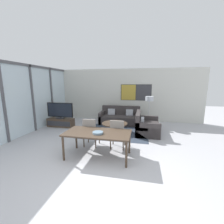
{
  "coord_description": "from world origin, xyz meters",
  "views": [
    {
      "loc": [
        1.04,
        -2.76,
        2.05
      ],
      "look_at": [
        -0.13,
        2.78,
        0.95
      ],
      "focal_mm": 24.0,
      "sensor_mm": 36.0,
      "label": 1
    }
  ],
  "objects_px": {
    "sofa_side": "(145,127)",
    "dining_table": "(98,134)",
    "sofa_main": "(120,118)",
    "dining_chair_centre": "(118,133)",
    "fruit_bowl": "(98,133)",
    "television": "(60,111)",
    "dining_chair_left": "(91,131)",
    "tv_console": "(61,123)",
    "coffee_table": "(115,125)",
    "floor_lamp": "(149,101)"
  },
  "relations": [
    {
      "from": "tv_console",
      "to": "coffee_table",
      "type": "xyz_separation_m",
      "value": [
        2.66,
        -0.25,
        0.1
      ]
    },
    {
      "from": "tv_console",
      "to": "dining_chair_centre",
      "type": "relative_size",
      "value": 1.34
    },
    {
      "from": "tv_console",
      "to": "sofa_side",
      "type": "bearing_deg",
      "value": -1.71
    },
    {
      "from": "dining_chair_centre",
      "to": "coffee_table",
      "type": "bearing_deg",
      "value": 103.98
    },
    {
      "from": "dining_chair_centre",
      "to": "fruit_bowl",
      "type": "xyz_separation_m",
      "value": [
        -0.4,
        -0.77,
        0.23
      ]
    },
    {
      "from": "sofa_side",
      "to": "dining_chair_left",
      "type": "distance_m",
      "value": 2.47
    },
    {
      "from": "tv_console",
      "to": "sofa_main",
      "type": "distance_m",
      "value": 2.91
    },
    {
      "from": "television",
      "to": "dining_table",
      "type": "distance_m",
      "value": 3.6
    },
    {
      "from": "dining_table",
      "to": "sofa_side",
      "type": "bearing_deg",
      "value": 60.81
    },
    {
      "from": "dining_table",
      "to": "fruit_bowl",
      "type": "relative_size",
      "value": 6.35
    },
    {
      "from": "sofa_main",
      "to": "fruit_bowl",
      "type": "distance_m",
      "value": 3.79
    },
    {
      "from": "sofa_main",
      "to": "dining_chair_left",
      "type": "distance_m",
      "value": 3.06
    },
    {
      "from": "television",
      "to": "coffee_table",
      "type": "relative_size",
      "value": 1.19
    },
    {
      "from": "dining_chair_left",
      "to": "floor_lamp",
      "type": "relative_size",
      "value": 0.65
    },
    {
      "from": "sofa_main",
      "to": "fruit_bowl",
      "type": "relative_size",
      "value": 7.04
    },
    {
      "from": "dining_table",
      "to": "fruit_bowl",
      "type": "height_order",
      "value": "fruit_bowl"
    },
    {
      "from": "sofa_main",
      "to": "dining_table",
      "type": "height_order",
      "value": "sofa_main"
    },
    {
      "from": "dining_table",
      "to": "coffee_table",
      "type": "bearing_deg",
      "value": 88.68
    },
    {
      "from": "fruit_bowl",
      "to": "tv_console",
      "type": "bearing_deg",
      "value": 135.68
    },
    {
      "from": "television",
      "to": "sofa_side",
      "type": "bearing_deg",
      "value": -1.72
    },
    {
      "from": "dining_chair_centre",
      "to": "dining_table",
      "type": "bearing_deg",
      "value": -124.22
    },
    {
      "from": "coffee_table",
      "to": "floor_lamp",
      "type": "distance_m",
      "value": 2.12
    },
    {
      "from": "fruit_bowl",
      "to": "television",
      "type": "bearing_deg",
      "value": 135.68
    },
    {
      "from": "dining_table",
      "to": "dining_chair_left",
      "type": "bearing_deg",
      "value": 124.88
    },
    {
      "from": "dining_chair_left",
      "to": "fruit_bowl",
      "type": "xyz_separation_m",
      "value": [
        0.48,
        -0.75,
        0.23
      ]
    },
    {
      "from": "sofa_main",
      "to": "sofa_side",
      "type": "height_order",
      "value": "same"
    },
    {
      "from": "coffee_table",
      "to": "dining_chair_left",
      "type": "bearing_deg",
      "value": -107.26
    },
    {
      "from": "tv_console",
      "to": "sofa_side",
      "type": "height_order",
      "value": "sofa_side"
    },
    {
      "from": "fruit_bowl",
      "to": "floor_lamp",
      "type": "distance_m",
      "value": 3.91
    },
    {
      "from": "sofa_side",
      "to": "tv_console",
      "type": "bearing_deg",
      "value": 88.29
    },
    {
      "from": "sofa_main",
      "to": "coffee_table",
      "type": "relative_size",
      "value": 1.86
    },
    {
      "from": "dining_table",
      "to": "dining_chair_left",
      "type": "xyz_separation_m",
      "value": [
        -0.44,
        0.63,
        -0.14
      ]
    },
    {
      "from": "dining_table",
      "to": "tv_console",
      "type": "bearing_deg",
      "value": 136.62
    },
    {
      "from": "sofa_side",
      "to": "dining_table",
      "type": "distance_m",
      "value": 2.72
    },
    {
      "from": "dining_chair_left",
      "to": "sofa_main",
      "type": "bearing_deg",
      "value": 80.71
    },
    {
      "from": "television",
      "to": "coffee_table",
      "type": "bearing_deg",
      "value": -5.44
    },
    {
      "from": "sofa_side",
      "to": "dining_table",
      "type": "bearing_deg",
      "value": 150.81
    },
    {
      "from": "dining_chair_left",
      "to": "floor_lamp",
      "type": "height_order",
      "value": "floor_lamp"
    },
    {
      "from": "sofa_side",
      "to": "dining_table",
      "type": "relative_size",
      "value": 0.78
    },
    {
      "from": "dining_table",
      "to": "dining_chair_left",
      "type": "distance_m",
      "value": 0.78
    },
    {
      "from": "television",
      "to": "dining_table",
      "type": "bearing_deg",
      "value": -43.39
    },
    {
      "from": "dining_table",
      "to": "dining_chair_centre",
      "type": "relative_size",
      "value": 1.92
    },
    {
      "from": "coffee_table",
      "to": "dining_table",
      "type": "distance_m",
      "value": 2.25
    },
    {
      "from": "sofa_main",
      "to": "dining_chair_centre",
      "type": "bearing_deg",
      "value": -82.57
    },
    {
      "from": "tv_console",
      "to": "dining_chair_centre",
      "type": "xyz_separation_m",
      "value": [
        3.05,
        -1.82,
        0.32
      ]
    },
    {
      "from": "tv_console",
      "to": "sofa_main",
      "type": "height_order",
      "value": "sofa_main"
    },
    {
      "from": "sofa_side",
      "to": "fruit_bowl",
      "type": "relative_size",
      "value": 4.96
    },
    {
      "from": "dining_chair_left",
      "to": "dining_chair_centre",
      "type": "bearing_deg",
      "value": 1.03
    },
    {
      "from": "tv_console",
      "to": "dining_chair_left",
      "type": "distance_m",
      "value": 2.86
    },
    {
      "from": "sofa_main",
      "to": "coffee_table",
      "type": "xyz_separation_m",
      "value": [
        -0.0,
        -1.43,
        0.02
      ]
    }
  ]
}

